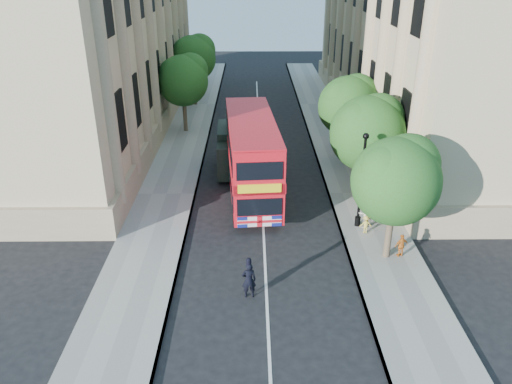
{
  "coord_description": "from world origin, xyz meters",
  "views": [
    {
      "loc": [
        -0.61,
        -17.16,
        13.13
      ],
      "look_at": [
        -0.4,
        5.6,
        2.3
      ],
      "focal_mm": 35.0,
      "sensor_mm": 36.0,
      "label": 1
    }
  ],
  "objects_px": {
    "woman_pedestrian": "(365,212)",
    "police_constable": "(249,280)",
    "lamp_post": "(361,184)",
    "box_van": "(234,151)",
    "double_decker_bus": "(252,155)"
  },
  "relations": [
    {
      "from": "box_van",
      "to": "police_constable",
      "type": "height_order",
      "value": "box_van"
    },
    {
      "from": "woman_pedestrian",
      "to": "police_constable",
      "type": "bearing_deg",
      "value": 11.42
    },
    {
      "from": "double_decker_bus",
      "to": "box_van",
      "type": "bearing_deg",
      "value": 104.15
    },
    {
      "from": "police_constable",
      "to": "woman_pedestrian",
      "type": "relative_size",
      "value": 0.98
    },
    {
      "from": "police_constable",
      "to": "woman_pedestrian",
      "type": "bearing_deg",
      "value": -143.02
    },
    {
      "from": "police_constable",
      "to": "woman_pedestrian",
      "type": "distance_m",
      "value": 8.35
    },
    {
      "from": "lamp_post",
      "to": "double_decker_bus",
      "type": "xyz_separation_m",
      "value": [
        -5.6,
        4.2,
        0.02
      ]
    },
    {
      "from": "double_decker_bus",
      "to": "woman_pedestrian",
      "type": "distance_m",
      "value": 7.5
    },
    {
      "from": "box_van",
      "to": "police_constable",
      "type": "xyz_separation_m",
      "value": [
        1.05,
        -13.65,
        -0.58
      ]
    },
    {
      "from": "lamp_post",
      "to": "woman_pedestrian",
      "type": "distance_m",
      "value": 1.58
    },
    {
      "from": "lamp_post",
      "to": "double_decker_bus",
      "type": "bearing_deg",
      "value": 143.18
    },
    {
      "from": "box_van",
      "to": "double_decker_bus",
      "type": "bearing_deg",
      "value": -73.22
    },
    {
      "from": "police_constable",
      "to": "lamp_post",
      "type": "bearing_deg",
      "value": -140.81
    },
    {
      "from": "lamp_post",
      "to": "woman_pedestrian",
      "type": "height_order",
      "value": "lamp_post"
    },
    {
      "from": "lamp_post",
      "to": "box_van",
      "type": "xyz_separation_m",
      "value": [
        -6.8,
        7.74,
        -1.1
      ]
    }
  ]
}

